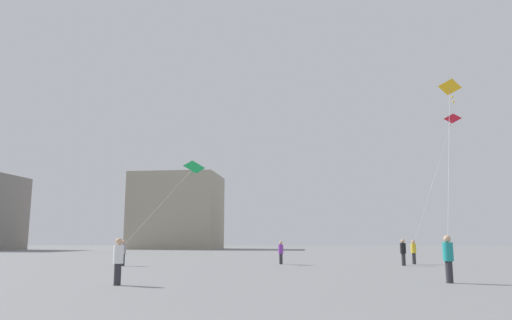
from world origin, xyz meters
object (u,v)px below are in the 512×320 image
(person_in_teal, at_px, (448,257))
(person_in_white, at_px, (118,259))
(person_in_purple, at_px, (281,252))
(kite_emerald_delta, at_px, (194,168))
(building_centre_hall, at_px, (177,212))
(kite_crimson_delta, at_px, (451,122))
(person_in_black, at_px, (403,251))
(person_in_yellow, at_px, (414,251))
(kite_amber_delta, at_px, (449,92))
(person_in_grey, at_px, (123,252))

(person_in_teal, bearing_deg, person_in_white, 72.23)
(person_in_white, xyz_separation_m, person_in_teal, (12.60, 1.72, 0.06))
(person_in_purple, bearing_deg, kite_emerald_delta, -65.06)
(building_centre_hall, bearing_deg, person_in_white, -79.04)
(person_in_purple, bearing_deg, kite_crimson_delta, 150.26)
(person_in_purple, xyz_separation_m, person_in_black, (8.06, -1.42, 0.08))
(person_in_black, bearing_deg, person_in_white, -166.54)
(person_in_purple, distance_m, person_in_yellow, 9.26)
(person_in_yellow, relative_size, person_in_white, 0.96)
(person_in_white, bearing_deg, kite_amber_delta, -44.57)
(person_in_grey, height_order, person_in_teal, person_in_teal)
(person_in_teal, relative_size, kite_emerald_delta, 0.29)
(person_in_black, relative_size, kite_amber_delta, 0.21)
(kite_emerald_delta, bearing_deg, person_in_teal, -50.73)
(person_in_white, bearing_deg, person_in_purple, 5.89)
(person_in_white, xyz_separation_m, kite_emerald_delta, (-0.66, 17.94, 6.13))
(person_in_black, xyz_separation_m, kite_crimson_delta, (6.06, 6.81, 10.31))
(person_in_black, bearing_deg, person_in_grey, 151.58)
(person_in_yellow, relative_size, person_in_teal, 0.90)
(kite_amber_delta, xyz_separation_m, building_centre_hall, (-28.46, 68.34, -1.71))
(person_in_purple, relative_size, kite_amber_delta, 0.20)
(person_in_yellow, distance_m, kite_amber_delta, 14.12)
(kite_emerald_delta, xyz_separation_m, kite_amber_delta, (14.91, -12.89, 1.67))
(person_in_purple, height_order, kite_crimson_delta, kite_crimson_delta)
(person_in_purple, distance_m, kite_amber_delta, 16.03)
(person_in_teal, height_order, kite_crimson_delta, kite_crimson_delta)
(person_in_white, height_order, building_centre_hall, building_centre_hall)
(person_in_grey, xyz_separation_m, kite_crimson_delta, (24.33, 8.35, 10.34))
(person_in_white, xyz_separation_m, person_in_black, (13.99, 14.83, -0.01))
(person_in_teal, bearing_deg, kite_emerald_delta, 13.74)
(person_in_yellow, distance_m, person_in_white, 22.60)
(person_in_white, bearing_deg, person_in_grey, 43.79)
(person_in_yellow, relative_size, kite_emerald_delta, 0.26)
(kite_crimson_delta, bearing_deg, person_in_purple, -159.09)
(kite_amber_delta, bearing_deg, person_in_black, 91.55)
(kite_emerald_delta, relative_size, kite_amber_delta, 0.79)
(person_in_yellow, height_order, kite_amber_delta, kite_amber_delta)
(person_in_teal, distance_m, kite_emerald_delta, 21.81)
(kite_amber_delta, bearing_deg, kite_crimson_delta, 70.74)
(person_in_grey, xyz_separation_m, person_in_black, (18.27, 1.53, 0.03))
(person_in_purple, xyz_separation_m, kite_emerald_delta, (-6.59, 1.69, 6.21))
(person_in_purple, distance_m, building_centre_hall, 60.90)
(person_in_teal, distance_m, building_centre_hall, 76.76)
(person_in_white, bearing_deg, building_centre_hall, 36.89)
(person_in_purple, relative_size, person_in_yellow, 0.95)
(kite_emerald_delta, height_order, kite_crimson_delta, kite_crimson_delta)
(person_in_yellow, xyz_separation_m, kite_emerald_delta, (-15.83, 1.18, 6.16))
(person_in_purple, xyz_separation_m, person_in_teal, (6.68, -14.53, 0.15))
(person_in_purple, height_order, person_in_teal, person_in_teal)
(person_in_purple, bearing_deg, person_in_black, 119.36)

